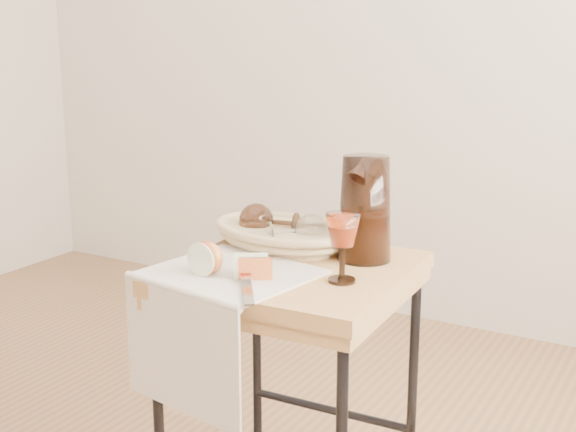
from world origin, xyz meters
The scene contains 10 objects.
side_table centered at (0.37, 0.37, 0.32)m, with size 0.51×0.51×0.65m, color brown, non-canonical shape.
tea_towel centered at (0.28, 0.25, 0.65)m, with size 0.33×0.30×0.01m, color white.
bread_basket centered at (0.27, 0.49, 0.67)m, with size 0.33×0.23×0.05m, color tan, non-canonical shape.
goblet_lying_a centered at (0.24, 0.51, 0.70)m, with size 0.14×0.09×0.09m, color #492C1C, non-canonical shape.
goblet_lying_b centered at (0.31, 0.48, 0.70)m, with size 0.13×0.08×0.08m, color white, non-canonical shape.
pitcher centered at (0.49, 0.50, 0.77)m, with size 0.17×0.25×0.28m, color black, non-canonical shape.
wine_goblet centered at (0.52, 0.33, 0.72)m, with size 0.07×0.07×0.15m, color white, non-canonical shape.
apple_half centered at (0.25, 0.22, 0.69)m, with size 0.08×0.04×0.07m, color red.
apple_wedge centered at (0.34, 0.24, 0.68)m, with size 0.07×0.04×0.05m, color #ECEAC9.
table_knife centered at (0.36, 0.19, 0.66)m, with size 0.23×0.02×0.02m, color silver, non-canonical shape.
Camera 1 is at (1.19, -1.08, 1.17)m, focal length 48.07 mm.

